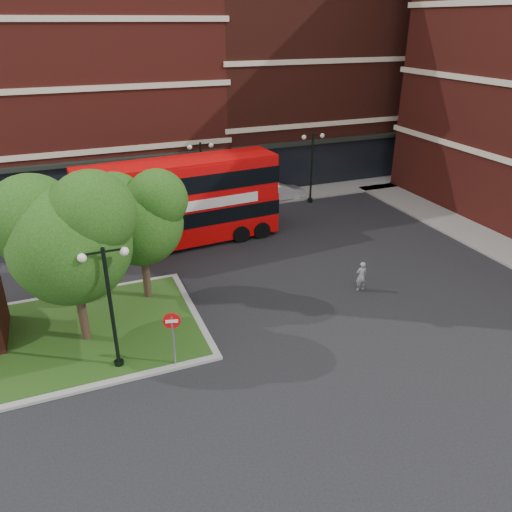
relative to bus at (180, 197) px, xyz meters
name	(u,v)px	position (x,y,z in m)	size (l,w,h in m)	color
ground	(256,339)	(0.39, -10.71, -2.86)	(120.00, 120.00, 0.00)	black
pavement_far	(168,210)	(0.39, 5.79, -2.80)	(44.00, 3.00, 0.12)	slate
terrace_far_left	(25,98)	(-7.61, 13.29, 4.14)	(26.00, 12.00, 14.00)	maroon
terrace_far_right	(305,72)	(14.39, 13.29, 5.14)	(18.00, 12.00, 16.00)	#471911
traffic_island	(48,340)	(-7.61, -7.71, -2.80)	(12.60, 7.60, 0.15)	gray
tree_island_west	(66,233)	(-6.20, -8.13, 1.93)	(5.40, 4.71, 7.21)	#2D2116
tree_island_east	(138,214)	(-3.19, -5.65, 1.38)	(4.46, 3.90, 6.29)	#2D2116
lamp_island	(110,303)	(-5.11, -10.51, -0.04)	(1.72, 0.36, 5.00)	black
lamp_far_left	(202,176)	(2.39, 3.79, -0.04)	(1.72, 0.36, 5.00)	black
lamp_far_right	(312,164)	(10.39, 3.79, -0.04)	(1.72, 0.36, 5.00)	black
bus	(180,197)	(0.00, 0.00, 0.00)	(11.60, 3.47, 4.36)	red
woman	(361,276)	(6.69, -8.71, -2.11)	(0.55, 0.36, 1.51)	gray
car_silver	(130,217)	(-2.41, 3.79, -2.23)	(1.49, 3.70, 1.26)	silver
car_white	(280,192)	(8.54, 5.07, -2.24)	(1.31, 3.76, 1.24)	silver
no_entry_sign	(172,329)	(-3.11, -11.21, -1.18)	(0.64, 0.22, 2.35)	slate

